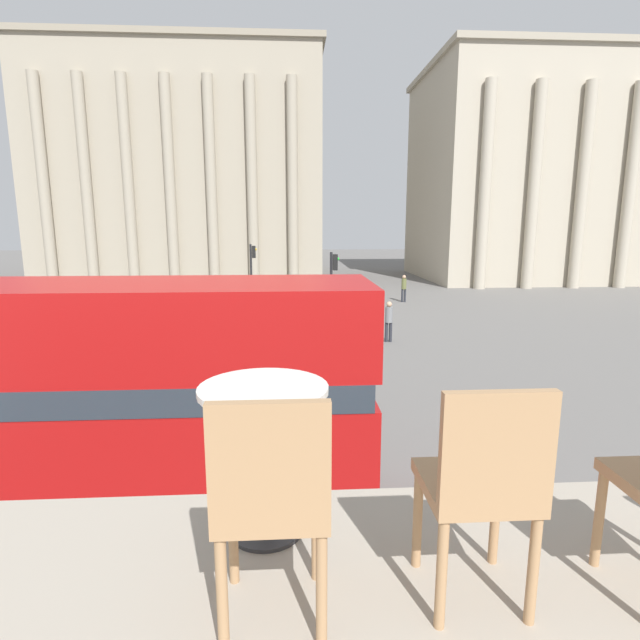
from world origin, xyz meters
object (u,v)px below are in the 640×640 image
(cafe_dining_table, at_px, (264,426))
(cafe_chair_1, at_px, (482,483))
(car_white, at_px, (292,296))
(double_decker_bus, at_px, (59,390))
(traffic_light_mid, at_px, (333,283))
(cafe_chair_0, at_px, (272,497))
(pedestrian_olive, at_px, (404,286))
(pedestrian_grey, at_px, (389,319))
(traffic_light_far, at_px, (252,268))
(plaza_building_left, at_px, (188,171))
(pedestrian_white, at_px, (147,289))
(plaza_building_right, at_px, (554,176))
(traffic_light_near, at_px, (349,325))

(cafe_dining_table, relative_size, cafe_chair_1, 0.80)
(cafe_dining_table, xyz_separation_m, car_white, (0.28, 28.60, -3.48))
(double_decker_bus, xyz_separation_m, traffic_light_mid, (5.88, 13.64, 0.22))
(cafe_chair_0, distance_m, pedestrian_olive, 31.90)
(pedestrian_olive, bearing_deg, cafe_chair_0, 150.04)
(cafe_dining_table, height_order, pedestrian_grey, cafe_dining_table)
(cafe_chair_1, bearing_deg, double_decker_bus, 131.14)
(traffic_light_far, bearing_deg, pedestrian_olive, 17.15)
(cafe_dining_table, height_order, car_white, cafe_dining_table)
(pedestrian_grey, bearing_deg, plaza_building_left, -162.41)
(cafe_dining_table, bearing_deg, pedestrian_white, 106.61)
(traffic_light_mid, xyz_separation_m, pedestrian_white, (-11.18, 10.79, -1.60))
(cafe_dining_table, height_order, traffic_light_mid, cafe_dining_table)
(double_decker_bus, distance_m, car_white, 22.86)
(plaza_building_right, height_order, traffic_light_far, plaza_building_right)
(cafe_dining_table, relative_size, plaza_building_left, 0.03)
(cafe_dining_table, distance_m, cafe_chair_1, 0.99)
(double_decker_bus, relative_size, pedestrian_grey, 5.95)
(plaza_building_left, bearing_deg, pedestrian_olive, -48.53)
(double_decker_bus, distance_m, plaza_building_right, 48.81)
(cafe_chair_0, height_order, traffic_light_near, cafe_chair_0)
(plaza_building_left, height_order, plaza_building_right, plaza_building_left)
(car_white, bearing_deg, traffic_light_far, -64.96)
(plaza_building_left, relative_size, plaza_building_right, 1.06)
(double_decker_bus, relative_size, cafe_dining_table, 14.62)
(plaza_building_right, bearing_deg, pedestrian_grey, -128.57)
(cafe_chair_1, height_order, pedestrian_olive, cafe_chair_1)
(cafe_chair_0, relative_size, traffic_light_far, 0.23)
(plaza_building_right, xyz_separation_m, pedestrian_white, (-34.19, -14.25, -8.58))
(plaza_building_left, bearing_deg, traffic_light_near, -73.18)
(cafe_chair_0, relative_size, pedestrian_white, 0.55)
(car_white, bearing_deg, pedestrian_white, -107.60)
(traffic_light_far, relative_size, pedestrian_white, 2.40)
(traffic_light_near, height_order, car_white, traffic_light_near)
(plaza_building_right, xyz_separation_m, traffic_light_far, (-27.10, -17.61, -6.95))
(cafe_chair_1, relative_size, plaza_building_right, 0.04)
(plaza_building_left, height_order, traffic_light_far, plaza_building_left)
(cafe_dining_table, xyz_separation_m, pedestrian_white, (-9.12, 30.59, -3.23))
(plaza_building_right, bearing_deg, plaza_building_left, 171.56)
(car_white, bearing_deg, cafe_chair_0, -6.06)
(cafe_chair_0, relative_size, pedestrian_olive, 0.51)
(pedestrian_white, bearing_deg, plaza_building_left, -133.97)
(traffic_light_mid, bearing_deg, plaza_building_right, 47.41)
(traffic_light_far, height_order, pedestrian_white, traffic_light_far)
(traffic_light_far, bearing_deg, traffic_light_mid, -61.18)
(double_decker_bus, distance_m, pedestrian_olive, 26.71)
(cafe_chair_1, relative_size, pedestrian_olive, 0.51)
(plaza_building_right, distance_m, traffic_light_near, 41.17)
(traffic_light_near, height_order, traffic_light_mid, traffic_light_mid)
(plaza_building_right, distance_m, pedestrian_olive, 24.23)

